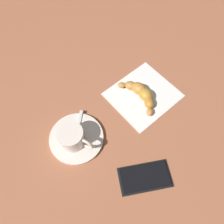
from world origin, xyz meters
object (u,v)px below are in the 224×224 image
at_px(teaspoon, 76,136).
at_px(sugar_packet, 67,133).
at_px(espresso_cup, 72,137).
at_px(napkin, 144,96).
at_px(saucer, 77,138).
at_px(croissant, 141,93).
at_px(cell_phone, 145,177).

bearing_deg(teaspoon, sugar_packet, 121.29).
distance_m(espresso_cup, napkin, 0.25).
height_order(saucer, croissant, croissant).
relative_size(saucer, sugar_packet, 2.44).
relative_size(saucer, teaspoon, 1.55).
bearing_deg(napkin, saucer, 176.52).
height_order(teaspoon, napkin, teaspoon).
height_order(saucer, sugar_packet, sugar_packet).
relative_size(teaspoon, sugar_packet, 1.58).
xyz_separation_m(espresso_cup, napkin, (0.25, -0.01, -0.04)).
bearing_deg(espresso_cup, sugar_packet, 94.88).
distance_m(teaspoon, sugar_packet, 0.03).
bearing_deg(sugar_packet, saucer, 96.36).
bearing_deg(saucer, sugar_packet, 118.03).
bearing_deg(espresso_cup, cell_phone, -65.87).
bearing_deg(croissant, saucer, 177.93).
bearing_deg(croissant, cell_phone, -129.94).
bearing_deg(saucer, napkin, -3.48).
distance_m(teaspoon, croissant, 0.23).
height_order(teaspoon, cell_phone, teaspoon).
height_order(croissant, cell_phone, croissant).
bearing_deg(saucer, teaspoon, 70.31).
bearing_deg(cell_phone, espresso_cup, 114.13).
bearing_deg(napkin, sugar_packet, 171.22).
relative_size(napkin, croissant, 1.26).
distance_m(napkin, cell_phone, 0.24).
relative_size(napkin, cell_phone, 1.29).
relative_size(espresso_cup, cell_phone, 0.63).
bearing_deg(cell_phone, teaspoon, 110.60).
bearing_deg(cell_phone, napkin, 47.52).
height_order(espresso_cup, croissant, espresso_cup).
distance_m(sugar_packet, cell_phone, 0.23).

